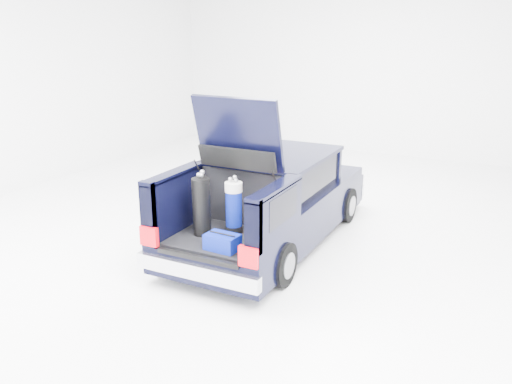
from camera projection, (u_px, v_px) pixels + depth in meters
The scene contains 6 objects.
ground at pixel (270, 241), 8.84m from camera, with size 14.00×14.00×0.00m, color white.
car at pixel (273, 200), 8.74m from camera, with size 1.87×4.65×2.47m.
red_suitcase at pixel (266, 216), 7.43m from camera, with size 0.37×0.27×0.57m.
black_golf_bag at pixel (202, 206), 7.39m from camera, with size 0.26×0.27×0.90m.
blue_golf_bag at pixel (234, 207), 7.49m from camera, with size 0.32×0.32×0.82m.
blue_duffel at pixel (222, 242), 6.97m from camera, with size 0.45×0.31×0.23m.
Camera 1 is at (3.50, -7.43, 3.38)m, focal length 38.00 mm.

